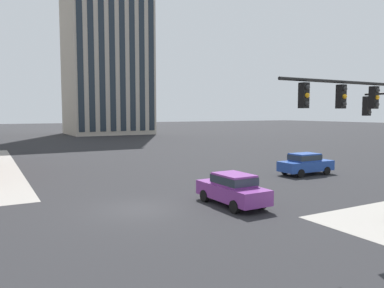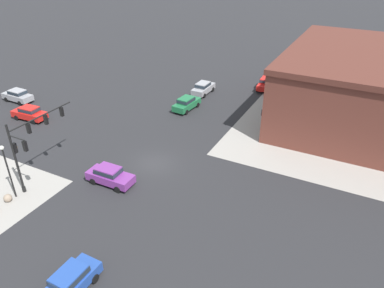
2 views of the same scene
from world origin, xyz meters
name	(u,v)px [view 1 (image 1 of 2)]	position (x,y,z in m)	size (l,w,h in m)	color
ground_plane	(137,209)	(0.00, 0.00, 0.00)	(320.00, 320.00, 0.00)	#262628
traffic_signal_main	(374,122)	(7.56, -7.57, 4.43)	(7.12, 2.09, 6.67)	black
car_main_southbound_far	(305,163)	(15.22, 3.51, 0.92)	(4.42, 1.93, 1.68)	#23479E
car_cross_eastbound	(233,188)	(4.63, -1.69, 0.92)	(1.95, 4.43, 1.68)	#7A3389
residential_tower_skyline_right	(106,27)	(18.35, 66.44, 23.83)	(17.72, 15.18, 47.63)	#B2A899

